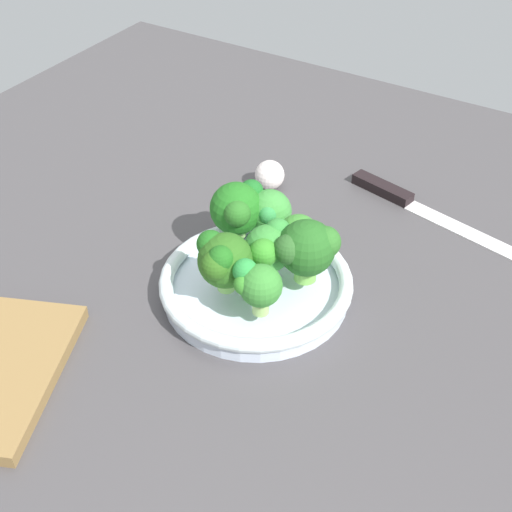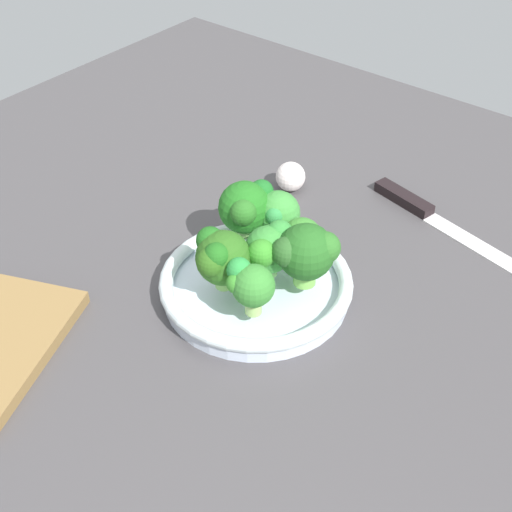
{
  "view_description": "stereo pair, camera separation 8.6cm",
  "coord_description": "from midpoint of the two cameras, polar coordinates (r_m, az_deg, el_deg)",
  "views": [
    {
      "loc": [
        -55.05,
        -37.68,
        60.03
      ],
      "look_at": [
        1.98,
        -2.91,
        6.16
      ],
      "focal_mm": 51.3,
      "sensor_mm": 36.0,
      "label": 1
    },
    {
      "loc": [
        -50.13,
        -44.69,
        60.03
      ],
      "look_at": [
        1.98,
        -2.91,
        6.16
      ],
      "focal_mm": 51.3,
      "sensor_mm": 36.0,
      "label": 2
    }
  ],
  "objects": [
    {
      "name": "knife",
      "position": [
        1.06,
        15.64,
        3.06
      ],
      "size": [
        8.06,
        26.49,
        1.5
      ],
      "color": "silver",
      "rests_on": "ground_plane"
    },
    {
      "name": "broccoli_floret_0",
      "position": [
        0.85,
        3.97,
        0.55
      ],
      "size": [
        7.11,
        5.75,
        6.84
      ],
      "color": "#85C76A",
      "rests_on": "bowl"
    },
    {
      "name": "bowl",
      "position": [
        0.89,
        2.77,
        -2.4
      ],
      "size": [
        23.49,
        23.49,
        3.16
      ],
      "color": "silver",
      "rests_on": "ground_plane"
    },
    {
      "name": "broccoli_floret_3",
      "position": [
        0.8,
        2.57,
        -2.34
      ],
      "size": [
        4.9,
        5.86,
        6.62
      ],
      "color": "#A1CC6D",
      "rests_on": "bowl"
    },
    {
      "name": "broccoli_floret_6",
      "position": [
        0.92,
        4.54,
        3.19
      ],
      "size": [
        5.72,
        6.22,
        6.31
      ],
      "color": "#95DA72",
      "rests_on": "bowl"
    },
    {
      "name": "broccoli_floret_4",
      "position": [
        0.88,
        6.2,
        1.14
      ],
      "size": [
        5.87,
        5.09,
        6.17
      ],
      "color": "#92C772",
      "rests_on": "bowl"
    },
    {
      "name": "broccoli_floret_5",
      "position": [
        0.91,
        1.89,
        3.74
      ],
      "size": [
        7.86,
        6.71,
        7.52
      ],
      "color": "#80B45C",
      "rests_on": "bowl"
    },
    {
      "name": "broccoli_floret_2",
      "position": [
        0.83,
        0.15,
        -0.2
      ],
      "size": [
        7.21,
        6.99,
        7.47
      ],
      "color": "#79B252",
      "rests_on": "bowl"
    },
    {
      "name": "ground_plane",
      "position": [
        0.91,
        0.48,
        -3.65
      ],
      "size": [
        130.0,
        130.0,
        2.5
      ],
      "primitive_type": "cube",
      "color": "#464345"
    },
    {
      "name": "broccoli_floret_1",
      "position": [
        0.84,
        6.86,
        0.18
      ],
      "size": [
        7.22,
        6.98,
        8.02
      ],
      "color": "#79C14E",
      "rests_on": "bowl"
    },
    {
      "name": "garlic_bulb",
      "position": [
        1.07,
        5.01,
        6.11
      ],
      "size": [
        4.36,
        4.36,
        4.36
      ],
      "primitive_type": "sphere",
      "color": "white",
      "rests_on": "ground_plane"
    }
  ]
}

